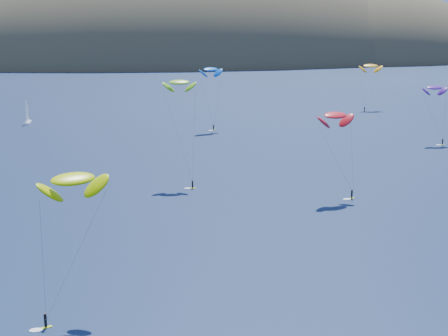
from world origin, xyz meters
TOP-DOWN VIEW (x-y plane):
  - island at (39.40, 562.36)m, footprint 730.00×300.00m
  - sailboat at (-69.17, 198.71)m, footprint 8.32×7.23m
  - kitesurfer_2 at (-40.06, 38.23)m, footprint 10.58×11.10m
  - kitesurfer_3 at (-18.90, 106.35)m, footprint 8.15×11.86m
  - kitesurfer_4 at (-1.00, 177.37)m, footprint 10.17×8.43m
  - kitesurfer_6 at (67.15, 141.34)m, footprint 8.26×8.21m
  - kitesurfer_9 at (14.62, 86.85)m, footprint 10.16×8.18m
  - kitesurfer_11 at (75.61, 215.92)m, footprint 11.61×12.64m

SIDE VIEW (x-z plane):
  - island at x=39.40m, z-range -115.74..94.26m
  - sailboat at x=-69.17m, z-range -4.33..6.14m
  - kitesurfer_6 at x=67.15m, z-range 7.68..27.77m
  - kitesurfer_9 at x=14.62m, z-range 7.96..29.14m
  - kitesurfer_2 at x=-40.06m, z-range 7.97..29.36m
  - kitesurfer_11 at x=75.61m, z-range 8.02..29.69m
  - kitesurfer_4 at x=-1.00m, z-range 9.47..33.64m
  - kitesurfer_3 at x=-18.90m, z-range 11.12..37.91m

